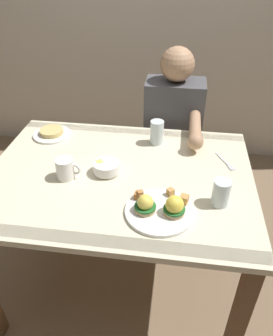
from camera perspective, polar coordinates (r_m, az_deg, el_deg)
ground_plane at (r=2.02m, az=-2.41°, el=-18.22°), size 6.00×6.00×0.00m
dining_table at (r=1.55m, az=-2.98°, el=-4.17°), size 1.20×0.90×0.74m
eggs_benedict_plate at (r=1.27m, az=4.17°, el=-6.93°), size 0.27×0.27×0.09m
fruit_bowl at (r=1.48m, az=-5.21°, el=0.15°), size 0.12×0.12×0.06m
coffee_mug at (r=1.47m, az=-12.18°, el=-0.03°), size 0.11×0.08×0.09m
fork at (r=1.61m, az=15.22°, el=0.93°), size 0.09×0.15×0.00m
water_glass_near at (r=1.34m, az=14.37°, el=-4.47°), size 0.07×0.07×0.11m
water_glass_far at (r=1.69m, az=3.54°, el=5.93°), size 0.07×0.07×0.12m
side_plate at (r=1.83m, az=-14.45°, el=5.87°), size 0.20×0.20×0.04m
diner_person at (r=2.02m, az=6.34°, el=6.44°), size 0.34×0.54×1.14m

